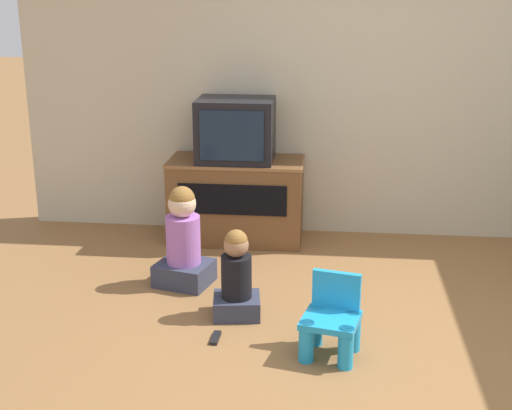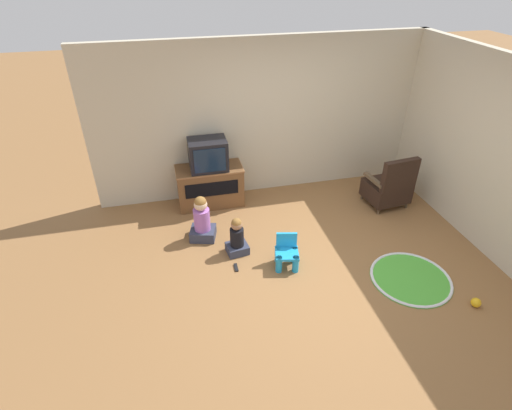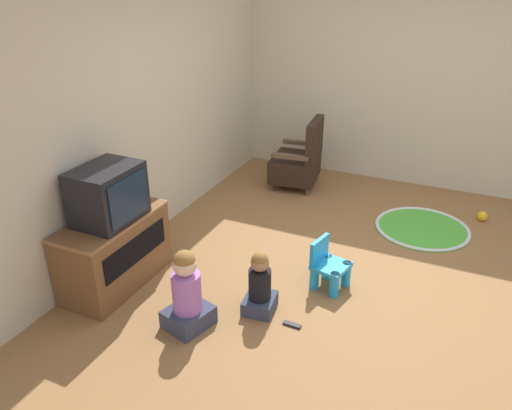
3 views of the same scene
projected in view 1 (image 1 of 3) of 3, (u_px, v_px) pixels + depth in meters
The scene contains 8 objects.
ground_plane at pixel (416, 363), 3.90m from camera, with size 30.00×30.00×0.00m, color olive.
wall_back at pixel (358, 78), 5.58m from camera, with size 5.39×0.12×2.53m.
tv_cabinet at pixel (236, 199), 5.64m from camera, with size 1.06×0.50×0.66m.
television at pixel (236, 130), 5.46m from camera, with size 0.58×0.45×0.48m.
yellow_kid_chair at pixel (331, 324), 3.94m from camera, with size 0.36×0.35×0.45m.
child_watching_left at pixel (236, 279), 4.38m from camera, with size 0.32×0.29×0.57m.
child_watching_center at pixel (183, 243), 4.82m from camera, with size 0.42×0.39×0.70m.
remote_control at pixel (215, 338), 4.15m from camera, with size 0.05×0.15×0.02m.
Camera 1 is at (-0.51, -3.52, 2.01)m, focal length 50.00 mm.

